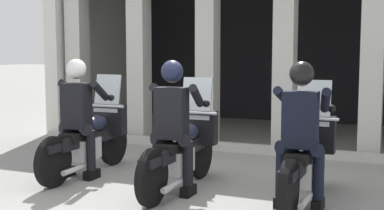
{
  "coord_description": "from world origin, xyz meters",
  "views": [
    {
      "loc": [
        2.57,
        -5.42,
        1.7
      ],
      "look_at": [
        0.0,
        0.58,
        1.01
      ],
      "focal_mm": 48.49,
      "sensor_mm": 36.0,
      "label": 1
    }
  ],
  "objects_px": {
    "police_officer_left": "(78,108)",
    "police_officer_center": "(173,115)",
    "motorcycle_center": "(183,148)",
    "motorcycle_left": "(91,137)",
    "police_officer_right": "(301,122)",
    "motorcycle_right": "(305,158)"
  },
  "relations": [
    {
      "from": "motorcycle_left",
      "to": "motorcycle_center",
      "type": "xyz_separation_m",
      "value": [
        1.49,
        -0.22,
        0.0
      ]
    },
    {
      "from": "motorcycle_left",
      "to": "police_officer_left",
      "type": "distance_m",
      "value": 0.52
    },
    {
      "from": "motorcycle_left",
      "to": "police_officer_left",
      "type": "height_order",
      "value": "police_officer_left"
    },
    {
      "from": "police_officer_left",
      "to": "motorcycle_right",
      "type": "relative_size",
      "value": 0.78
    },
    {
      "from": "motorcycle_center",
      "to": "motorcycle_right",
      "type": "relative_size",
      "value": 1.0
    },
    {
      "from": "motorcycle_center",
      "to": "police_officer_center",
      "type": "bearing_deg",
      "value": -78.88
    },
    {
      "from": "motorcycle_center",
      "to": "police_officer_right",
      "type": "bearing_deg",
      "value": 1.71
    },
    {
      "from": "police_officer_left",
      "to": "police_officer_right",
      "type": "relative_size",
      "value": 1.0
    },
    {
      "from": "motorcycle_center",
      "to": "motorcycle_left",
      "type": "bearing_deg",
      "value": -177.07
    },
    {
      "from": "motorcycle_left",
      "to": "police_officer_right",
      "type": "relative_size",
      "value": 1.29
    },
    {
      "from": "police_officer_center",
      "to": "motorcycle_right",
      "type": "xyz_separation_m",
      "value": [
        1.49,
        0.31,
        -0.44
      ]
    },
    {
      "from": "police_officer_center",
      "to": "motorcycle_right",
      "type": "relative_size",
      "value": 0.78
    },
    {
      "from": "motorcycle_center",
      "to": "police_officer_center",
      "type": "xyz_separation_m",
      "value": [
        -0.0,
        -0.28,
        0.44
      ]
    },
    {
      "from": "police_officer_center",
      "to": "police_officer_right",
      "type": "xyz_separation_m",
      "value": [
        1.49,
        0.03,
        0.0
      ]
    },
    {
      "from": "police_officer_left",
      "to": "police_officer_right",
      "type": "xyz_separation_m",
      "value": [
        2.98,
        -0.19,
        0.0
      ]
    },
    {
      "from": "motorcycle_left",
      "to": "motorcycle_center",
      "type": "distance_m",
      "value": 1.51
    },
    {
      "from": "police_officer_left",
      "to": "police_officer_center",
      "type": "relative_size",
      "value": 1.0
    },
    {
      "from": "police_officer_left",
      "to": "motorcycle_center",
      "type": "distance_m",
      "value": 1.56
    },
    {
      "from": "police_officer_left",
      "to": "motorcycle_right",
      "type": "bearing_deg",
      "value": 12.64
    },
    {
      "from": "police_officer_left",
      "to": "police_officer_center",
      "type": "bearing_deg",
      "value": 2.44
    },
    {
      "from": "motorcycle_right",
      "to": "motorcycle_center",
      "type": "bearing_deg",
      "value": -175.82
    },
    {
      "from": "motorcycle_center",
      "to": "police_officer_center",
      "type": "distance_m",
      "value": 0.52
    }
  ]
}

